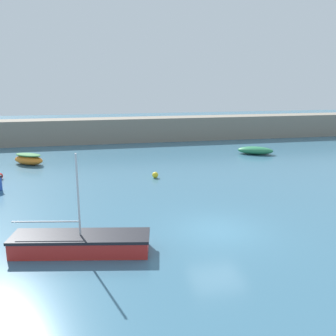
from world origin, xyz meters
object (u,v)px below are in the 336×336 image
(mooring_buoy_red, at_px, (0,176))
(sailboat_twin_hulled, at_px, (81,243))
(open_tender_yellow, at_px, (255,150))
(rowboat_with_red_cover, at_px, (29,159))
(mooring_buoy_yellow, at_px, (155,175))

(mooring_buoy_red, bearing_deg, sailboat_twin_hulled, -65.80)
(sailboat_twin_hulled, relative_size, open_tender_yellow, 1.62)
(sailboat_twin_hulled, relative_size, rowboat_with_red_cover, 1.95)
(sailboat_twin_hulled, distance_m, rowboat_with_red_cover, 17.67)
(sailboat_twin_hulled, height_order, mooring_buoy_yellow, sailboat_twin_hulled)
(open_tender_yellow, bearing_deg, mooring_buoy_red, -140.47)
(mooring_buoy_yellow, bearing_deg, mooring_buoy_red, 169.69)
(sailboat_twin_hulled, distance_m, mooring_buoy_yellow, 11.88)
(mooring_buoy_yellow, bearing_deg, sailboat_twin_hulled, -114.54)
(sailboat_twin_hulled, height_order, open_tender_yellow, sailboat_twin_hulled)
(sailboat_twin_hulled, distance_m, open_tender_yellow, 23.22)
(rowboat_with_red_cover, height_order, mooring_buoy_yellow, rowboat_with_red_cover)
(mooring_buoy_red, bearing_deg, open_tender_yellow, 12.11)
(open_tender_yellow, height_order, mooring_buoy_yellow, open_tender_yellow)
(mooring_buoy_yellow, bearing_deg, rowboat_with_red_cover, 145.99)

